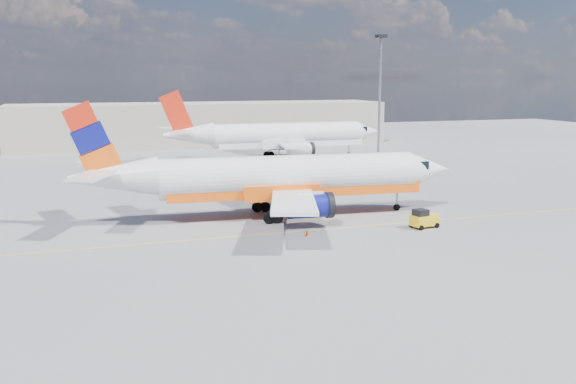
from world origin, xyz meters
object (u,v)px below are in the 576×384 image
object	(u,v)px
main_jet	(277,178)
traffic_cone	(307,233)
gse_tug	(424,219)
second_jet	(280,136)

from	to	relation	value
main_jet	traffic_cone	xyz separation A→B (m)	(-0.03, -7.88, -3.37)
main_jet	traffic_cone	size ratio (longest dim) A/B	64.72
traffic_cone	gse_tug	bearing A→B (deg)	-2.19
gse_tug	traffic_cone	world-z (taller)	gse_tug
gse_tug	main_jet	bearing A→B (deg)	129.84
gse_tug	second_jet	bearing A→B (deg)	74.47
main_jet	gse_tug	bearing A→B (deg)	-33.73
main_jet	traffic_cone	world-z (taller)	main_jet
main_jet	traffic_cone	bearing A→B (deg)	-85.68
second_jet	traffic_cone	world-z (taller)	second_jet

